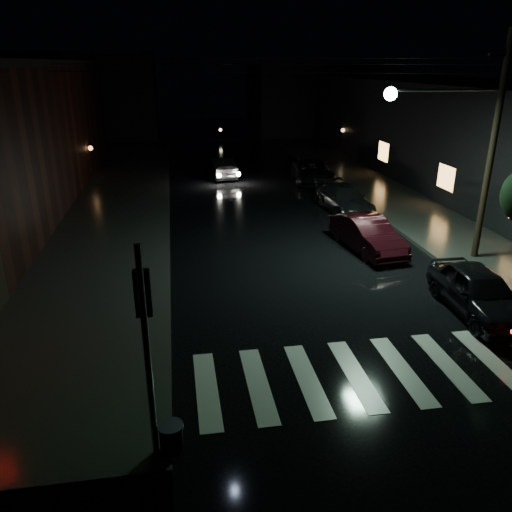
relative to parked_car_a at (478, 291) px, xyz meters
name	(u,v)px	position (x,y,z in m)	size (l,w,h in m)	color
ground	(262,397)	(-7.09, -3.00, -0.70)	(120.00, 120.00, 0.00)	black
sidewalk_left	(105,222)	(-12.09, 11.00, -0.63)	(6.00, 44.00, 0.15)	#282826
sidewalk_right	(406,208)	(2.91, 11.00, -0.63)	(4.00, 44.00, 0.15)	#282826
building_right	(493,137)	(9.91, 15.00, 2.30)	(10.00, 40.00, 6.00)	black
building_far_left	(85,95)	(-17.09, 42.00, 3.30)	(14.00, 10.00, 8.00)	black
building_far_right	(317,98)	(6.91, 42.00, 2.80)	(14.00, 10.00, 7.00)	black
crosswalk	(379,372)	(-4.09, -2.50, -0.70)	(9.00, 3.00, 0.01)	beige
signal_pole_corner	(159,389)	(-9.23, -4.46, 0.84)	(0.68, 0.61, 4.20)	slate
utility_pole	(477,138)	(1.74, 4.00, 3.90)	(4.92, 0.44, 8.00)	black
parked_car_a	(478,291)	(0.00, 0.00, 0.00)	(1.66, 4.13, 1.41)	black
parked_car_b	(367,234)	(-1.29, 5.63, -0.02)	(1.45, 4.17, 1.37)	black
parked_car_c	(344,199)	(-0.39, 11.18, -0.05)	(1.83, 4.50, 1.31)	black
parked_car_d	(313,171)	(-0.15, 17.88, -0.02)	(2.27, 4.91, 1.37)	black
oncoming_car	(220,167)	(-5.76, 20.25, -0.03)	(1.42, 4.08, 1.35)	black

